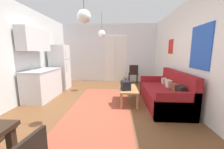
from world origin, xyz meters
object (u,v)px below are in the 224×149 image
object	(u,v)px
coffee_table	(128,90)
pendant_lamp_far	(102,34)
couch	(166,94)
refrigerator	(60,67)
pendant_lamp_near	(84,16)
handbag	(126,85)
accent_chair	(133,73)
bamboo_vase	(126,82)

from	to	relation	value
coffee_table	pendant_lamp_far	distance (m)	2.19
couch	refrigerator	xyz separation A→B (m)	(-3.54, 1.46, 0.55)
pendant_lamp_near	refrigerator	bearing A→B (deg)	122.59
pendant_lamp_near	coffee_table	bearing A→B (deg)	55.23
refrigerator	coffee_table	bearing A→B (deg)	-28.40
coffee_table	handbag	distance (m)	0.26
couch	coffee_table	distance (m)	1.01
couch	coffee_table	world-z (taller)	couch
handbag	accent_chair	bearing A→B (deg)	79.42
coffee_table	accent_chair	xyz separation A→B (m)	(0.38, 2.31, 0.12)
refrigerator	accent_chair	bearing A→B (deg)	17.89
accent_chair	handbag	bearing A→B (deg)	79.44
couch	bamboo_vase	size ratio (longest dim) A/B	4.41
couch	accent_chair	xyz separation A→B (m)	(-0.63, 2.40, 0.21)
handbag	coffee_table	bearing A→B (deg)	63.54
bamboo_vase	handbag	distance (m)	0.46
pendant_lamp_near	pendant_lamp_far	bearing A→B (deg)	90.07
handbag	pendant_lamp_far	world-z (taller)	pendant_lamp_far
coffee_table	handbag	size ratio (longest dim) A/B	2.83
couch	handbag	distance (m)	1.12
couch	handbag	world-z (taller)	couch
handbag	pendant_lamp_far	distance (m)	2.12
coffee_table	pendant_lamp_near	world-z (taller)	pendant_lamp_near
pendant_lamp_near	bamboo_vase	bearing A→B (deg)	62.50
bamboo_vase	pendant_lamp_near	world-z (taller)	pendant_lamp_near
bamboo_vase	pendant_lamp_near	distance (m)	2.28
coffee_table	refrigerator	world-z (taller)	refrigerator
bamboo_vase	pendant_lamp_far	xyz separation A→B (m)	(-0.80, 0.83, 1.50)
handbag	accent_chair	size ratio (longest dim) A/B	0.40
bamboo_vase	pendant_lamp_near	xyz separation A→B (m)	(-0.80, -1.54, 1.48)
bamboo_vase	accent_chair	world-z (taller)	bamboo_vase
coffee_table	bamboo_vase	size ratio (longest dim) A/B	2.22
handbag	refrigerator	xyz separation A→B (m)	(-2.45, 1.54, 0.29)
couch	accent_chair	distance (m)	2.49
handbag	refrigerator	bearing A→B (deg)	147.86
refrigerator	bamboo_vase	bearing A→B (deg)	-23.63
couch	pendant_lamp_near	distance (m)	2.80
refrigerator	pendant_lamp_near	bearing A→B (deg)	-57.41
refrigerator	pendant_lamp_near	world-z (taller)	pendant_lamp_near
handbag	accent_chair	xyz separation A→B (m)	(0.46, 2.48, -0.06)
coffee_table	handbag	bearing A→B (deg)	-116.46
bamboo_vase	couch	bearing A→B (deg)	-19.40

